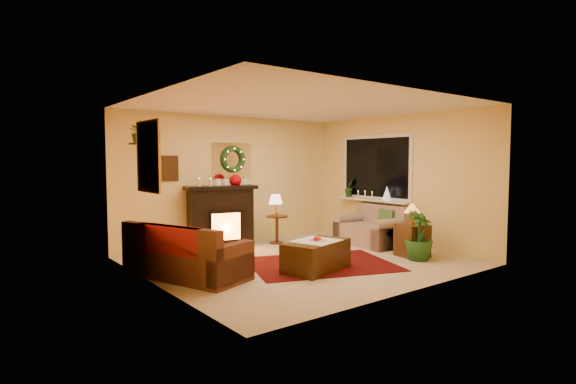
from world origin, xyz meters
TOP-DOWN VIEW (x-y plane):
  - floor at (0.00, 0.00)m, footprint 5.00×5.00m
  - ceiling at (0.00, 0.00)m, footprint 5.00×5.00m
  - wall_back at (0.00, 2.25)m, footprint 5.00×5.00m
  - wall_front at (0.00, -2.25)m, footprint 5.00×5.00m
  - wall_left at (-2.50, 0.00)m, footprint 4.50×4.50m
  - wall_right at (2.50, 0.00)m, footprint 4.50×4.50m
  - area_rug at (0.10, -0.40)m, footprint 2.74×2.40m
  - sofa at (-1.97, 0.20)m, footprint 1.40×2.01m
  - red_throw at (-2.04, 0.32)m, footprint 0.72×1.17m
  - fireplace at (-0.46, 1.92)m, footprint 1.29×0.63m
  - poinsettia at (-0.14, 1.89)m, footprint 0.24×0.24m
  - mantel_candle_a at (-0.92, 1.90)m, footprint 0.06×0.06m
  - mantel_candle_b at (-0.70, 1.86)m, footprint 0.06×0.06m
  - mantel_mirror at (0.00, 2.23)m, footprint 0.92×0.02m
  - wreath at (0.00, 2.19)m, footprint 0.55×0.11m
  - wall_art at (-1.35, 2.23)m, footprint 0.32×0.03m
  - gold_mirror at (-2.48, 0.30)m, footprint 0.03×0.84m
  - hanging_plant at (-2.34, 1.05)m, footprint 0.33×0.28m
  - loveseat at (2.03, 0.29)m, footprint 0.92×1.45m
  - window_frame at (2.48, 0.55)m, footprint 0.03×1.86m
  - window_glass at (2.47, 0.55)m, footprint 0.02×1.70m
  - window_sill at (2.38, 0.55)m, footprint 0.22×1.86m
  - mini_tree at (2.35, 0.13)m, footprint 0.19×0.19m
  - sill_plant at (2.40, 1.24)m, footprint 0.29×0.24m
  - side_table_round at (0.63, 1.54)m, footprint 0.56×0.56m
  - lamp_cream at (0.60, 1.54)m, footprint 0.29×0.29m
  - end_table_square at (1.80, -0.92)m, footprint 0.54×0.54m
  - lamp_tiffany at (1.79, -0.91)m, footprint 0.29×0.29m
  - coffee_table at (-0.23, -0.67)m, footprint 1.21×0.87m
  - fruit_bowl at (-0.22, -0.69)m, footprint 0.26×0.26m
  - floor_palm at (1.63, -1.18)m, footprint 1.54×1.54m

SIDE VIEW (x-z plane):
  - floor at x=0.00m, z-range 0.00..0.00m
  - area_rug at x=0.10m, z-range 0.00..0.01m
  - coffee_table at x=-0.23m, z-range -0.02..0.44m
  - end_table_square at x=1.80m, z-range -0.02..0.56m
  - side_table_round at x=0.63m, z-range 0.04..0.61m
  - loveseat at x=2.03m, z-range 0.02..0.82m
  - sofa at x=-1.97m, z-range 0.03..0.83m
  - floor_palm at x=1.63m, z-range -0.81..1.71m
  - fruit_bowl at x=-0.22m, z-range 0.42..0.48m
  - red_throw at x=-2.04m, z-range 0.45..0.46m
  - fireplace at x=-0.46m, z-range -0.02..1.12m
  - lamp_tiffany at x=1.79m, z-range 0.53..0.96m
  - window_sill at x=2.38m, z-range 0.85..0.89m
  - lamp_cream at x=0.60m, z-range 0.66..1.10m
  - mini_tree at x=2.35m, z-range 0.90..1.18m
  - sill_plant at x=2.40m, z-range 0.82..1.35m
  - mantel_candle_a at x=-0.92m, z-range 1.17..1.35m
  - mantel_candle_b at x=-0.70m, z-range 1.18..1.34m
  - wall_back at x=0.00m, z-range 1.30..1.30m
  - wall_front at x=0.00m, z-range 1.30..1.30m
  - wall_left at x=-2.50m, z-range 1.30..1.30m
  - wall_right at x=2.50m, z-range 1.30..1.30m
  - poinsettia at x=-0.14m, z-range 1.18..1.42m
  - wall_art at x=-1.35m, z-range 1.31..1.79m
  - window_frame at x=2.48m, z-range 0.87..2.23m
  - window_glass at x=2.47m, z-range 0.94..2.16m
  - mantel_mirror at x=0.00m, z-range 1.34..2.06m
  - wreath at x=0.00m, z-range 1.44..2.00m
  - gold_mirror at x=-2.48m, z-range 1.25..2.25m
  - hanging_plant at x=-2.34m, z-range 1.79..2.15m
  - ceiling at x=0.00m, z-range 2.60..2.60m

